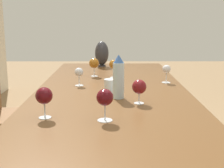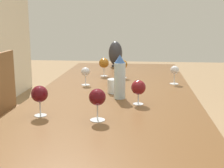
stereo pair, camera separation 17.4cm
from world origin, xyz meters
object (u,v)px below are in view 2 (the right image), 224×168
at_px(wine_glass_3, 175,71).
at_px(wine_glass_5, 123,65).
at_px(wine_glass_6, 97,98).
at_px(chair_far, 19,106).
at_px(water_tumbler, 114,86).
at_px(wine_glass_4, 138,88).
at_px(wine_glass_0, 104,63).
at_px(water_bottle, 120,77).
at_px(vase, 115,53).
at_px(wine_glass_2, 40,94).
at_px(wine_glass_1, 85,72).

bearing_deg(wine_glass_3, wine_glass_5, 62.65).
height_order(wine_glass_6, chair_far, chair_far).
relative_size(water_tumbler, wine_glass_4, 0.65).
height_order(water_tumbler, wine_glass_4, wine_glass_4).
relative_size(wine_glass_0, wine_glass_5, 1.03).
xyz_separation_m(water_bottle, wine_glass_0, (0.69, 0.18, -0.02)).
bearing_deg(wine_glass_6, wine_glass_0, 5.54).
bearing_deg(vase, wine_glass_2, 171.85).
bearing_deg(wine_glass_6, wine_glass_5, -2.70).
bearing_deg(water_bottle, wine_glass_6, 169.99).
bearing_deg(wine_glass_5, chair_far, 86.16).
bearing_deg(wine_glass_6, wine_glass_3, -26.82).
xyz_separation_m(water_tumbler, wine_glass_3, (0.30, -0.40, 0.05)).
relative_size(wine_glass_3, wine_glass_6, 0.88).
height_order(water_tumbler, vase, vase).
xyz_separation_m(water_tumbler, chair_far, (0.56, 0.86, -0.31)).
relative_size(water_bottle, wine_glass_0, 1.75).
xyz_separation_m(wine_glass_4, chair_far, (0.81, 1.02, -0.36)).
distance_m(vase, chair_far, 1.01).
bearing_deg(wine_glass_2, wine_glass_5, -18.41).
height_order(wine_glass_5, wine_glass_6, wine_glass_6).
bearing_deg(wine_glass_3, wine_glass_6, 153.18).
bearing_deg(chair_far, vase, -56.56).
bearing_deg(chair_far, wine_glass_0, -90.17).
height_order(wine_glass_2, wine_glass_3, wine_glass_2).
height_order(wine_glass_0, wine_glass_5, wine_glass_0).
height_order(vase, wine_glass_2, vase).
bearing_deg(wine_glass_4, wine_glass_2, 118.20).
relative_size(water_bottle, wine_glass_4, 1.91).
distance_m(wine_glass_0, wine_glass_5, 0.17).
height_order(water_tumbler, wine_glass_0, wine_glass_0).
height_order(wine_glass_2, wine_glass_6, wine_glass_6).
xyz_separation_m(water_tumbler, wine_glass_5, (0.50, -0.02, 0.06)).
bearing_deg(water_bottle, wine_glass_5, 2.05).
distance_m(wine_glass_3, chair_far, 1.34).
bearing_deg(wine_glass_5, water_bottle, -177.95).
relative_size(wine_glass_1, wine_glass_2, 0.85).
bearing_deg(wine_glass_1, vase, -8.81).
bearing_deg(chair_far, wine_glass_1, -118.78).
bearing_deg(wine_glass_6, wine_glass_1, 14.42).
height_order(wine_glass_5, chair_far, chair_far).
distance_m(wine_glass_5, wine_glass_6, 1.04).
bearing_deg(wine_glass_0, wine_glass_2, 170.49).
height_order(water_tumbler, chair_far, chair_far).
height_order(water_tumbler, wine_glass_6, wine_glass_6).
xyz_separation_m(water_tumbler, wine_glass_2, (-0.50, 0.31, 0.06)).
relative_size(vase, chair_far, 0.25).
distance_m(water_tumbler, wine_glass_0, 0.58).
relative_size(wine_glass_5, chair_far, 0.15).
distance_m(wine_glass_0, wine_glass_1, 0.36).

